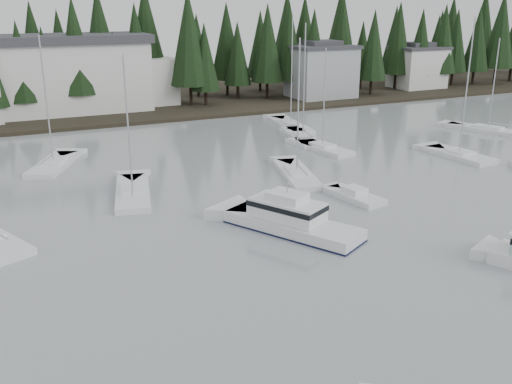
% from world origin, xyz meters
% --- Properties ---
extents(far_shore_land, '(240.00, 54.00, 1.00)m').
position_xyz_m(far_shore_land, '(0.00, 97.00, 0.00)').
color(far_shore_land, black).
rests_on(far_shore_land, ground).
extents(conifer_treeline, '(200.00, 22.00, 20.00)m').
position_xyz_m(conifer_treeline, '(0.00, 86.00, 0.00)').
color(conifer_treeline, black).
rests_on(conifer_treeline, ground).
extents(house_east_a, '(10.60, 8.48, 9.25)m').
position_xyz_m(house_east_a, '(36.00, 78.00, 4.90)').
color(house_east_a, '#999EA0').
rests_on(house_east_a, ground).
extents(house_east_b, '(9.54, 7.42, 8.25)m').
position_xyz_m(house_east_b, '(58.00, 80.00, 4.40)').
color(house_east_b, silver).
rests_on(house_east_b, ground).
extents(harbor_inn, '(29.50, 11.50, 10.90)m').
position_xyz_m(harbor_inn, '(-2.96, 82.34, 5.78)').
color(harbor_inn, silver).
rests_on(harbor_inn, ground).
extents(cabin_cruiser_center, '(7.80, 10.63, 4.45)m').
position_xyz_m(cabin_cruiser_center, '(3.92, 28.58, 0.67)').
color(cabin_cruiser_center, silver).
rests_on(cabin_cruiser_center, ground).
extents(sailboat_1, '(3.88, 8.51, 11.70)m').
position_xyz_m(sailboat_1, '(18.37, 48.10, 0.07)').
color(sailboat_1, silver).
rests_on(sailboat_1, ground).
extents(sailboat_3, '(6.41, 9.34, 13.47)m').
position_xyz_m(sailboat_3, '(-9.79, 53.58, 0.07)').
color(sailboat_3, silver).
rests_on(sailboat_3, ground).
extents(sailboat_5, '(4.22, 11.13, 14.81)m').
position_xyz_m(sailboat_5, '(20.98, 60.53, 0.07)').
color(sailboat_5, silver).
rests_on(sailboat_5, ground).
extents(sailboat_6, '(4.93, 10.16, 12.36)m').
position_xyz_m(sailboat_6, '(-4.61, 41.39, 0.06)').
color(sailboat_6, silver).
rests_on(sailboat_6, ground).
extents(sailboat_7, '(4.94, 9.92, 13.37)m').
position_xyz_m(sailboat_7, '(10.84, 40.29, 0.07)').
color(sailboat_7, silver).
rests_on(sailboat_7, ground).
extents(sailboat_8, '(3.58, 8.23, 15.02)m').
position_xyz_m(sailboat_8, '(30.06, 39.29, 0.09)').
color(sailboat_8, silver).
rests_on(sailboat_8, ground).
extents(sailboat_10, '(6.31, 10.66, 12.16)m').
position_xyz_m(sailboat_10, '(42.48, 47.32, 0.06)').
color(sailboat_10, silver).
rests_on(sailboat_10, ground).
extents(sailboat_12, '(4.43, 9.79, 14.11)m').
position_xyz_m(sailboat_12, '(18.71, 53.20, 0.08)').
color(sailboat_12, silver).
rests_on(sailboat_12, ground).
extents(runabout_1, '(3.10, 5.88, 1.42)m').
position_xyz_m(runabout_1, '(12.17, 32.61, 0.13)').
color(runabout_1, silver).
rests_on(runabout_1, ground).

